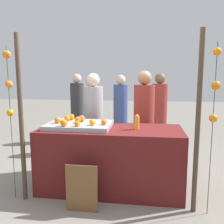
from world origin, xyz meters
name	(u,v)px	position (x,y,z in m)	size (l,w,h in m)	color
ground_plane	(111,188)	(0.00, 0.00, 0.00)	(24.00, 24.00, 0.00)	gray
stall_counter	(110,159)	(0.00, 0.00, 0.43)	(1.93, 0.81, 0.86)	#5B1919
orange_tray	(80,125)	(-0.43, 0.01, 0.89)	(0.87, 0.65, 0.06)	#9EA0A5
orange_0	(78,120)	(-0.46, 0.02, 0.97)	(0.09, 0.09, 0.09)	orange
orange_1	(92,122)	(-0.22, -0.12, 0.96)	(0.08, 0.08, 0.08)	orange
orange_2	(104,122)	(-0.08, -0.07, 0.96)	(0.08, 0.08, 0.08)	orange
orange_3	(67,118)	(-0.64, 0.11, 0.97)	(0.08, 0.08, 0.08)	orange
orange_4	(82,118)	(-0.43, 0.11, 0.97)	(0.09, 0.09, 0.09)	orange
orange_5	(64,123)	(-0.57, -0.24, 0.97)	(0.09, 0.09, 0.09)	orange
orange_6	(58,120)	(-0.73, -0.05, 0.97)	(0.09, 0.09, 0.09)	orange
orange_7	(71,117)	(-0.61, 0.21, 0.97)	(0.09, 0.09, 0.09)	orange
orange_8	(77,123)	(-0.40, -0.22, 0.96)	(0.07, 0.07, 0.07)	orange
orange_9	(68,117)	(-0.67, 0.26, 0.96)	(0.07, 0.07, 0.07)	orange
juice_bottle	(137,122)	(0.36, -0.02, 0.96)	(0.06, 0.06, 0.20)	orange
chalkboard_sign	(82,189)	(-0.25, -0.62, 0.28)	(0.37, 0.03, 0.58)	brown
vendor_left	(94,125)	(-0.39, 0.71, 0.75)	(0.32, 0.32, 1.61)	#99999E
vendor_right	(144,126)	(0.44, 0.69, 0.77)	(0.33, 0.33, 1.65)	maroon
crowd_person_0	(159,115)	(0.76, 1.94, 0.76)	(0.33, 0.33, 1.62)	maroon
crowd_person_1	(121,113)	(-0.09, 2.17, 0.74)	(0.32, 0.32, 1.59)	#384C8C
crowd_person_2	(77,110)	(-1.17, 2.44, 0.75)	(0.32, 0.32, 1.61)	#333338
crowd_person_3	(91,117)	(-0.65, 1.68, 0.72)	(0.31, 0.31, 1.55)	tan
canopy_post_left	(21,120)	(-1.04, -0.45, 1.03)	(0.06, 0.06, 2.07)	#473828
canopy_post_right	(198,125)	(1.04, -0.45, 1.03)	(0.06, 0.06, 2.07)	#473828
garland_strand_left	(9,84)	(-1.19, -0.43, 1.48)	(0.10, 0.10, 1.92)	#2D4C23
garland_strand_right	(215,91)	(1.20, -0.47, 1.41)	(0.10, 0.10, 1.92)	#2D4C23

